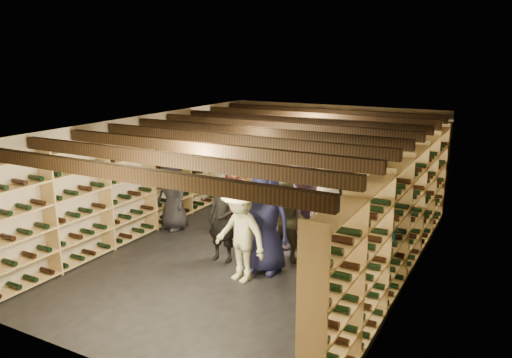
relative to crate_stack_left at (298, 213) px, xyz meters
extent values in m
plane|color=black|center=(-0.21, -1.30, -0.42)|extent=(8.00, 8.00, 0.00)
cube|color=#B5A58D|center=(-0.21, 2.70, 0.78)|extent=(5.50, 0.02, 2.40)
cube|color=#B5A58D|center=(-0.21, -5.30, 0.78)|extent=(5.50, 0.02, 2.40)
cube|color=#B5A58D|center=(-2.96, -1.30, 0.78)|extent=(0.02, 8.00, 2.40)
cube|color=#B5A58D|center=(2.54, -1.30, 0.78)|extent=(0.02, 8.00, 2.40)
cube|color=beige|center=(-0.21, -1.30, 1.98)|extent=(5.50, 8.00, 0.01)
cube|color=black|center=(-0.21, -4.80, 1.83)|extent=(5.40, 0.12, 0.18)
cube|color=black|center=(-0.21, -3.92, 1.83)|extent=(5.40, 0.12, 0.18)
cube|color=black|center=(-0.21, -3.05, 1.83)|extent=(5.40, 0.12, 0.18)
cube|color=black|center=(-0.21, -2.17, 1.83)|extent=(5.40, 0.12, 0.18)
cube|color=black|center=(-0.21, -1.30, 1.83)|extent=(5.40, 0.12, 0.18)
cube|color=black|center=(-0.21, -0.43, 1.83)|extent=(5.40, 0.12, 0.18)
cube|color=black|center=(-0.21, 0.45, 1.83)|extent=(5.40, 0.12, 0.18)
cube|color=black|center=(-0.21, 1.32, 1.83)|extent=(5.40, 0.12, 0.18)
cube|color=black|center=(-0.21, 2.20, 1.83)|extent=(5.40, 0.12, 0.18)
cube|color=#A68750|center=(-2.78, -1.30, 0.65)|extent=(0.32, 7.50, 2.15)
cube|color=#A68750|center=(2.36, -1.30, 0.65)|extent=(0.32, 7.50, 2.15)
cube|color=#A68750|center=(-0.21, 2.53, 0.65)|extent=(4.70, 0.30, 2.15)
cube|color=tan|center=(0.00, 0.00, -0.34)|extent=(0.56, 0.42, 0.17)
cube|color=tan|center=(0.00, 0.00, -0.17)|extent=(0.56, 0.42, 0.17)
cube|color=tan|center=(0.00, 0.00, 0.00)|extent=(0.56, 0.42, 0.17)
cube|color=tan|center=(0.00, 0.00, 0.17)|extent=(0.56, 0.42, 0.17)
cube|color=tan|center=(0.00, 0.00, 0.34)|extent=(0.56, 0.42, 0.17)
cube|color=tan|center=(0.30, 0.97, -0.34)|extent=(0.57, 0.44, 0.17)
cube|color=tan|center=(0.30, 0.97, -0.17)|extent=(0.57, 0.44, 0.17)
cube|color=tan|center=(0.30, 0.97, 0.00)|extent=(0.57, 0.44, 0.17)
cube|color=tan|center=(0.30, 0.97, 0.17)|extent=(0.57, 0.44, 0.17)
cube|color=tan|center=(0.50, 0.00, -0.34)|extent=(0.52, 0.36, 0.17)
imported|color=black|center=(-2.39, -1.06, 0.42)|extent=(0.94, 0.75, 1.68)
imported|color=black|center=(-0.58, -1.99, 0.34)|extent=(0.58, 0.40, 1.52)
imported|color=brown|center=(0.42, -1.46, 0.33)|extent=(0.78, 0.64, 1.51)
imported|color=beige|center=(0.10, -2.54, 0.38)|extent=(1.16, 0.84, 1.61)
imported|color=#15707A|center=(1.91, -2.09, 0.53)|extent=(1.21, 0.84, 1.90)
imported|color=brown|center=(-1.02, -0.87, 0.44)|extent=(1.61, 0.56, 1.72)
imported|color=#1C1E4A|center=(0.29, -2.00, 0.49)|extent=(0.89, 0.58, 1.83)
imported|color=gray|center=(1.14, -1.39, 0.49)|extent=(0.76, 0.61, 1.83)
imported|color=#411415|center=(1.20, -0.35, 0.42)|extent=(1.01, 0.92, 1.69)
imported|color=#B4B3A4|center=(-1.52, -0.64, 0.44)|extent=(1.27, 1.03, 1.72)
imported|color=#26462E|center=(-0.29, -0.99, 0.41)|extent=(1.02, 0.52, 1.66)
imported|color=slate|center=(0.48, -0.91, 0.49)|extent=(1.76, 0.77, 1.83)
imported|color=#38383E|center=(1.34, -0.88, 0.37)|extent=(0.85, 0.63, 1.58)
camera|label=1|loc=(3.92, -9.07, 3.20)|focal=35.00mm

